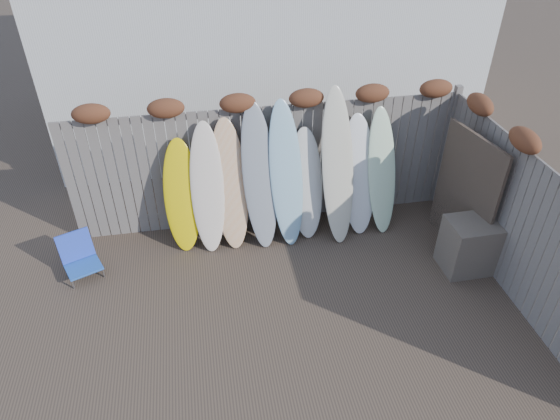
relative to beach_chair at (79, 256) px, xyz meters
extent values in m
plane|color=#493A2D|center=(2.85, -1.58, -0.29)|extent=(80.00, 80.00, 0.00)
cube|color=slate|center=(2.85, 0.82, 0.71)|extent=(6.00, 0.10, 2.00)
cube|color=slate|center=(5.85, 0.82, 0.76)|extent=(0.10, 0.10, 2.10)
ellipsoid|color=brown|center=(0.45, 0.78, 1.81)|extent=(0.52, 0.28, 0.28)
ellipsoid|color=brown|center=(1.45, 0.78, 1.81)|extent=(0.52, 0.28, 0.28)
ellipsoid|color=brown|center=(2.45, 0.78, 1.81)|extent=(0.52, 0.28, 0.28)
ellipsoid|color=brown|center=(3.45, 0.78, 1.81)|extent=(0.52, 0.28, 0.28)
ellipsoid|color=brown|center=(4.45, 0.78, 1.81)|extent=(0.52, 0.28, 0.28)
ellipsoid|color=brown|center=(5.45, 0.78, 1.81)|extent=(0.52, 0.28, 0.28)
cube|color=slate|center=(5.85, -1.38, 0.71)|extent=(0.10, 4.40, 2.00)
ellipsoid|color=brown|center=(5.81, -0.98, 1.81)|extent=(0.28, 0.56, 0.28)
ellipsoid|color=brown|center=(5.81, 0.12, 1.81)|extent=(0.28, 0.56, 0.28)
cube|color=blue|center=(0.04, -0.10, -0.11)|extent=(0.59, 0.56, 0.03)
cube|color=blue|center=(-0.04, 0.10, 0.12)|extent=(0.48, 0.31, 0.43)
cylinder|color=#B7B8BF|center=(-0.08, -0.35, -0.20)|extent=(0.03, 0.03, 0.17)
cylinder|color=#A8A7AF|center=(-0.22, -0.03, -0.20)|extent=(0.03, 0.03, 0.17)
cylinder|color=#A8A9AF|center=(0.31, -0.18, -0.20)|extent=(0.03, 0.03, 0.17)
cylinder|color=#AAABB2|center=(0.17, 0.14, -0.20)|extent=(0.03, 0.03, 0.17)
cube|color=brown|center=(5.51, -0.90, 0.11)|extent=(0.70, 0.58, 0.80)
cube|color=#433829|center=(5.61, -0.36, 0.64)|extent=(0.27, 1.23, 1.86)
ellipsoid|color=yellow|center=(1.52, 0.45, 0.55)|extent=(0.58, 0.65, 1.68)
ellipsoid|color=#F8E3CC|center=(1.91, 0.41, 0.67)|extent=(0.56, 0.73, 1.92)
ellipsoid|color=#FFB899|center=(2.24, 0.42, 0.68)|extent=(0.55, 0.71, 1.94)
ellipsoid|color=gray|center=(2.68, 0.39, 0.79)|extent=(0.57, 0.80, 2.15)
ellipsoid|color=#91BDD4|center=(3.08, 0.39, 0.79)|extent=(0.56, 0.80, 2.16)
ellipsoid|color=silver|center=(3.41, 0.43, 0.56)|extent=(0.52, 0.62, 1.70)
ellipsoid|color=beige|center=(3.85, 0.32, 0.87)|extent=(0.53, 0.84, 2.32)
ellipsoid|color=white|center=(4.24, 0.41, 0.64)|extent=(0.58, 0.69, 1.85)
ellipsoid|color=silver|center=(4.59, 0.39, 0.68)|extent=(0.52, 0.73, 1.94)
camera|label=1|loc=(1.85, -5.84, 4.68)|focal=32.00mm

